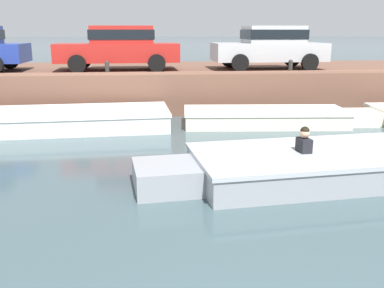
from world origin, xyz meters
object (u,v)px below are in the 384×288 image
Objects in this scene: mooring_bollard_mid at (107,67)px; car_left_inner_red at (119,46)px; car_centre_silver at (270,45)px; boat_moored_west_white at (57,120)px; boat_moored_central_cream at (272,117)px; mooring_bollard_east at (291,66)px; motorboat_passing at (330,164)px.

car_left_inner_red is at bearing 79.36° from mooring_bollard_mid.
boat_moored_west_white is at bearing -153.89° from car_centre_silver.
mooring_bollard_east reaches higher than boat_moored_central_cream.
motorboat_passing is at bearing -53.84° from mooring_bollard_mid.
car_left_inner_red is at bearing 65.32° from boat_moored_west_white.
mooring_bollard_east is at bearing -15.65° from car_left_inner_red.
motorboat_passing is 1.74× the size of car_centre_silver.
boat_moored_west_white is 7.67m from mooring_bollard_east.
boat_moored_west_white is 1.70× the size of car_centre_silver.
car_centre_silver is (0.96, 8.16, 1.94)m from motorboat_passing.
boat_moored_central_cream is at bearing 87.84° from motorboat_passing.
car_left_inner_red reaches higher than mooring_bollard_east.
motorboat_passing is 15.97× the size of mooring_bollard_mid.
mooring_bollard_mid and mooring_bollard_east have the same top height.
mooring_bollard_east is at bearing 59.95° from boat_moored_central_cream.
car_centre_silver reaches higher than mooring_bollard_mid.
mooring_bollard_mid reaches higher than motorboat_passing.
motorboat_passing reaches higher than boat_moored_central_cream.
boat_moored_west_white is at bearing 179.90° from boat_moored_central_cream.
boat_moored_central_cream is 4.71m from motorboat_passing.
car_left_inner_red is at bearing 118.81° from motorboat_passing.
mooring_bollard_east is (6.04, 0.00, 0.00)m from mooring_bollard_mid.
car_centre_silver is (7.04, 3.45, 1.94)m from boat_moored_west_white.
car_centre_silver reaches higher than boat_moored_central_cream.
motorboat_passing is 6.81m from mooring_bollard_east.
boat_moored_west_white is at bearing 142.20° from motorboat_passing.
mooring_bollard_mid is 1.00× the size of mooring_bollard_east.
car_centre_silver is at bearing 26.11° from boat_moored_west_white.
boat_moored_west_white is at bearing -114.68° from car_left_inner_red.
motorboat_passing is 8.44m from car_centre_silver.
mooring_bollard_east is (5.74, -1.61, -0.61)m from car_left_inner_red.
mooring_bollard_east is at bearing 79.20° from motorboat_passing.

